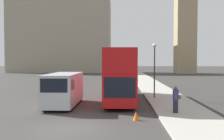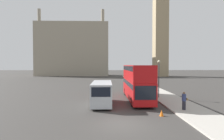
{
  "view_description": "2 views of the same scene",
  "coord_description": "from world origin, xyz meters",
  "px_view_note": "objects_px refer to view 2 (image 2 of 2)",
  "views": [
    {
      "loc": [
        2.69,
        -12.82,
        3.55
      ],
      "look_at": [
        1.92,
        7.97,
        2.77
      ],
      "focal_mm": 40.0,
      "sensor_mm": 36.0,
      "label": 1
    },
    {
      "loc": [
        -1.19,
        -13.11,
        4.45
      ],
      "look_at": [
        -0.35,
        17.35,
        3.63
      ],
      "focal_mm": 28.0,
      "sensor_mm": 36.0,
      "label": 2
    }
  ],
  "objects_px": {
    "pedestrian": "(184,101)",
    "street_lamp": "(159,73)",
    "red_double_decker_bus": "(137,81)",
    "white_van": "(102,93)"
  },
  "relations": [
    {
      "from": "red_double_decker_bus",
      "to": "street_lamp",
      "type": "xyz_separation_m",
      "value": [
        3.14,
        0.92,
        1.01
      ]
    },
    {
      "from": "white_van",
      "to": "red_double_decker_bus",
      "type": "bearing_deg",
      "value": 32.55
    },
    {
      "from": "pedestrian",
      "to": "street_lamp",
      "type": "relative_size",
      "value": 0.35
    },
    {
      "from": "white_van",
      "to": "street_lamp",
      "type": "height_order",
      "value": "street_lamp"
    },
    {
      "from": "pedestrian",
      "to": "white_van",
      "type": "bearing_deg",
      "value": 160.51
    },
    {
      "from": "red_double_decker_bus",
      "to": "pedestrian",
      "type": "xyz_separation_m",
      "value": [
        3.66,
        -5.65,
        -1.45
      ]
    },
    {
      "from": "red_double_decker_bus",
      "to": "pedestrian",
      "type": "height_order",
      "value": "red_double_decker_bus"
    },
    {
      "from": "white_van",
      "to": "street_lamp",
      "type": "distance_m",
      "value": 8.66
    },
    {
      "from": "street_lamp",
      "to": "pedestrian",
      "type": "bearing_deg",
      "value": -85.46
    },
    {
      "from": "red_double_decker_bus",
      "to": "white_van",
      "type": "bearing_deg",
      "value": -147.45
    }
  ]
}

